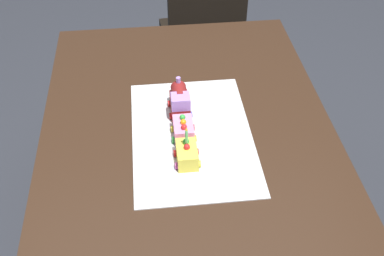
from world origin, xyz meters
name	(u,v)px	position (x,y,z in m)	size (l,w,h in m)	color
ground_plane	(189,251)	(0.00, 0.00, 0.00)	(8.00, 8.00, 0.00)	#2D3038
dining_table	(188,149)	(0.00, 0.00, 0.63)	(1.40, 1.00, 0.74)	#382316
chair	(202,36)	(-1.03, 0.19, 0.47)	(0.43, 0.43, 0.86)	black
cake_board	(192,135)	(0.05, 0.01, 0.74)	(0.60, 0.40, 0.00)	silver
cake_locomotive	(180,101)	(-0.08, -0.02, 0.79)	(0.14, 0.08, 0.12)	maroon
cake_car_hopper_bubblegum	(183,129)	(0.05, -0.02, 0.77)	(0.10, 0.08, 0.07)	pink
cake_car_caboose_lemon	(187,154)	(0.17, -0.02, 0.77)	(0.10, 0.08, 0.07)	#F4E04C
birthday_candle	(186,135)	(0.16, -0.02, 0.85)	(0.01, 0.01, 0.06)	#66D872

